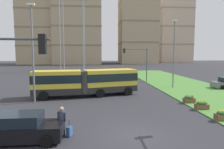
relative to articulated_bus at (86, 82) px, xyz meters
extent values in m
plane|color=#2D2D33|center=(3.47, -11.61, -1.65)|extent=(260.00, 260.00, 0.00)
cube|color=#4C8438|center=(14.61, -1.61, -1.61)|extent=(10.00, 70.00, 0.08)
cube|color=yellow|center=(2.78, 0.55, 0.07)|extent=(6.45, 4.01, 2.55)
cube|color=#262628|center=(2.78, 0.55, -0.85)|extent=(6.47, 4.04, 0.70)
cube|color=#19232D|center=(2.78, 0.55, 0.50)|extent=(6.50, 4.06, 0.90)
cube|color=yellow|center=(-3.19, -0.57, 0.07)|extent=(5.43, 3.02, 2.55)
cube|color=#262628|center=(-3.19, -0.57, -0.85)|extent=(5.45, 3.05, 0.70)
cube|color=#19232D|center=(-3.19, -0.57, 0.50)|extent=(5.47, 3.07, 0.90)
cylinder|color=#383838|center=(-0.11, -0.25, 0.07)|extent=(2.40, 2.40, 2.45)
cylinder|color=black|center=(4.18, 2.23, -1.15)|extent=(1.04, 0.54, 1.00)
cylinder|color=black|center=(4.85, -0.17, -1.15)|extent=(1.04, 0.54, 1.00)
cylinder|color=black|center=(0.90, 1.33, -1.15)|extent=(1.04, 0.54, 1.00)
cylinder|color=black|center=(1.57, -1.08, -1.15)|extent=(1.04, 0.54, 1.00)
cylinder|color=black|center=(-4.62, 0.54, -1.15)|extent=(1.02, 0.38, 1.00)
cylinder|color=black|center=(-4.36, -1.95, -1.15)|extent=(1.02, 0.38, 1.00)
sphere|color=#F9EFC6|center=(5.45, 2.22, -0.85)|extent=(0.24, 0.24, 0.24)
sphere|color=#F9EFC6|center=(5.93, 0.49, -0.85)|extent=(0.24, 0.24, 0.24)
cylinder|color=black|center=(18.13, 2.27, -1.33)|extent=(0.65, 0.24, 0.64)
cylinder|color=black|center=(18.09, 4.07, -1.33)|extent=(0.65, 0.24, 0.64)
cube|color=silver|center=(-2.53, 14.06, -1.07)|extent=(4.54, 2.18, 0.80)
cube|color=black|center=(-2.68, 14.05, -0.37)|extent=(2.52, 1.88, 0.60)
cylinder|color=black|center=(-1.12, 15.09, -1.33)|extent=(0.66, 0.28, 0.64)
cylinder|color=black|center=(-0.96, 13.30, -1.33)|extent=(0.66, 0.28, 0.64)
cylinder|color=black|center=(-4.10, 14.83, -1.33)|extent=(0.66, 0.28, 0.64)
cylinder|color=black|center=(-3.94, 13.03, -1.33)|extent=(0.66, 0.28, 0.64)
cube|color=black|center=(-3.03, -11.84, -1.07)|extent=(4.42, 1.84, 0.80)
cube|color=black|center=(-3.18, -11.84, -0.37)|extent=(2.39, 1.70, 0.60)
cylinder|color=black|center=(-1.54, -10.93, -1.33)|extent=(0.64, 0.23, 0.64)
cylinder|color=black|center=(-1.52, -12.73, -1.33)|extent=(0.64, 0.23, 0.64)
cylinder|color=black|center=(-4.54, -10.95, -1.33)|extent=(0.64, 0.23, 0.64)
cylinder|color=black|center=(-0.89, -11.23, -1.20)|extent=(0.16, 0.16, 0.90)
cylinder|color=black|center=(-1.07, -11.15, -1.20)|extent=(0.16, 0.16, 0.90)
cylinder|color=#383D51|center=(-0.98, -11.19, -0.45)|extent=(0.36, 0.36, 0.60)
sphere|color=tan|center=(-0.98, -11.19, -0.03)|extent=(0.24, 0.24, 0.24)
cylinder|color=#383D51|center=(-0.76, -11.28, -0.50)|extent=(0.10, 0.10, 0.55)
cylinder|color=#383D51|center=(-1.20, -11.10, -0.50)|extent=(0.10, 0.10, 0.55)
cube|color=#335693|center=(-0.53, -11.39, -1.34)|extent=(0.36, 0.42, 0.56)
cylinder|color=black|center=(-0.53, -11.39, -0.85)|extent=(0.03, 0.03, 0.40)
cube|color=brown|center=(10.21, -9.61, -1.35)|extent=(1.10, 0.56, 0.44)
ellipsoid|color=#2D6B28|center=(10.21, -9.61, -1.03)|extent=(0.99, 0.50, 0.28)
sphere|color=yellow|center=(9.93, -9.61, -0.93)|extent=(0.20, 0.20, 0.20)
sphere|color=yellow|center=(10.21, -9.53, -0.93)|extent=(0.20, 0.20, 0.20)
cube|color=brown|center=(10.21, -6.73, -1.35)|extent=(1.10, 0.56, 0.44)
ellipsoid|color=#2D6B28|center=(10.21, -6.73, -1.03)|extent=(0.99, 0.50, 0.28)
sphere|color=orange|center=(9.93, -6.73, -0.93)|extent=(0.20, 0.20, 0.20)
sphere|color=orange|center=(10.21, -6.65, -0.93)|extent=(0.20, 0.20, 0.20)
sphere|color=orange|center=(10.49, -6.79, -0.93)|extent=(0.20, 0.20, 0.20)
cube|color=brown|center=(10.21, -4.39, -1.35)|extent=(1.10, 0.56, 0.44)
ellipsoid|color=#2D6B28|center=(10.21, -4.39, -1.03)|extent=(0.99, 0.50, 0.28)
sphere|color=red|center=(9.93, -4.39, -0.93)|extent=(0.20, 0.20, 0.20)
sphere|color=red|center=(10.21, -4.31, -0.93)|extent=(0.20, 0.20, 0.20)
sphere|color=red|center=(10.49, -4.45, -0.93)|extent=(0.20, 0.20, 0.20)
cylinder|color=#474C51|center=(-2.40, -14.61, 3.77)|extent=(3.26, 0.10, 0.10)
cube|color=black|center=(-1.07, -14.61, 3.57)|extent=(0.28, 0.28, 0.80)
sphere|color=red|center=(-1.07, -14.61, 3.82)|extent=(0.16, 0.16, 0.16)
sphere|color=yellow|center=(-1.07, -14.61, 3.56)|extent=(0.16, 0.16, 0.16)
sphere|color=green|center=(-1.07, -14.61, 3.30)|extent=(0.16, 0.16, 0.16)
cylinder|color=#474C51|center=(9.81, 10.39, 1.23)|extent=(0.16, 0.16, 5.76)
cylinder|color=#474C51|center=(7.72, 10.39, 3.91)|extent=(4.17, 0.10, 0.10)
cube|color=black|center=(5.94, 10.39, 3.71)|extent=(0.28, 0.28, 0.80)
sphere|color=red|center=(5.94, 10.39, 3.96)|extent=(0.16, 0.16, 0.16)
sphere|color=yellow|center=(5.94, 10.39, 3.70)|extent=(0.16, 0.16, 0.16)
sphere|color=green|center=(5.94, 10.39, 3.44)|extent=(0.16, 0.16, 0.16)
cylinder|color=slate|center=(-5.03, -2.75, 3.07)|extent=(0.18, 0.18, 9.45)
cube|color=white|center=(-5.03, -2.75, 7.90)|extent=(0.70, 0.28, 0.20)
cylinder|color=slate|center=(12.11, 4.48, 3.02)|extent=(0.18, 0.18, 9.35)
cube|color=white|center=(12.11, 4.48, 7.80)|extent=(0.70, 0.28, 0.20)
cube|color=tan|center=(-26.53, 77.59, 19.04)|extent=(16.08, 14.33, 41.38)
cube|color=#85765B|center=(-26.53, 77.59, 6.97)|extent=(16.28, 14.53, 0.70)
cube|color=#85765B|center=(-26.53, 77.59, 15.25)|extent=(16.28, 14.53, 0.70)
cube|color=#85765B|center=(-26.53, 77.59, 23.53)|extent=(16.28, 14.53, 0.70)
cube|color=tan|center=(-6.94, 77.10, 23.61)|extent=(21.96, 19.51, 50.53)
cube|color=#85765B|center=(-6.94, 77.10, 7.12)|extent=(22.16, 19.71, 0.70)
cube|color=#85765B|center=(-6.94, 77.10, 15.54)|extent=(22.16, 19.71, 0.70)
cube|color=#85765B|center=(-6.94, 77.10, 23.96)|extent=(22.16, 19.71, 0.70)
cube|color=tan|center=(22.53, 78.16, 18.23)|extent=(17.67, 16.91, 39.76)
cube|color=#85765B|center=(22.53, 78.16, 8.64)|extent=(17.87, 17.11, 0.70)
cube|color=#85765B|center=(22.53, 78.16, 18.58)|extent=(17.87, 17.11, 0.70)
cube|color=#85765B|center=(22.53, 78.16, 28.52)|extent=(17.87, 17.11, 0.70)
cube|color=#C6B299|center=(46.43, 91.85, 17.93)|extent=(18.16, 16.83, 39.16)
cube|color=gray|center=(46.43, 91.85, 8.49)|extent=(18.36, 17.03, 0.70)
cube|color=gray|center=(46.43, 91.85, 18.28)|extent=(18.36, 17.03, 0.70)
cube|color=gray|center=(46.43, 91.85, 28.07)|extent=(18.36, 17.03, 0.70)
cylinder|color=gray|center=(-1.99, 36.46, 13.24)|extent=(0.24, 0.24, 29.79)
cylinder|color=gray|center=(-7.99, 36.46, 13.24)|extent=(0.24, 0.24, 29.79)
cylinder|color=gray|center=(-1.99, 30.46, 13.24)|extent=(0.24, 0.24, 29.79)
cylinder|color=gray|center=(-7.99, 30.46, 13.24)|extent=(0.24, 0.24, 29.79)
camera|label=1|loc=(1.01, -22.87, 3.19)|focal=31.95mm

